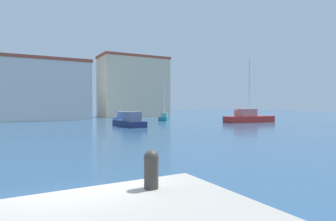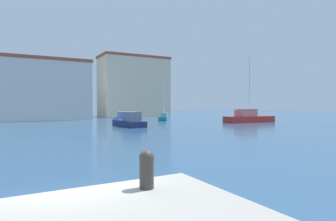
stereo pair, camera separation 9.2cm
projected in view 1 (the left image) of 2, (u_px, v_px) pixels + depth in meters
name	position (u px, v px, depth m)	size (l,w,h in m)	color
water	(182.00, 128.00, 30.57)	(160.00, 160.00, 0.00)	#2D5175
mooring_bollard	(151.00, 168.00, 4.95)	(0.27, 0.27, 0.68)	#38332D
sailboat_red_distant_east	(248.00, 117.00, 39.85)	(7.58, 2.92, 9.09)	#B22823
motorboat_blue_outer_mooring	(123.00, 119.00, 39.92)	(3.86, 8.14, 1.52)	#233D93
sailboat_teal_far_right	(164.00, 117.00, 45.08)	(3.53, 4.18, 6.12)	#1E707A
motorboat_navy_far_left	(130.00, 121.00, 32.47)	(2.19, 5.68, 1.72)	#19234C
yacht_club	(45.00, 90.00, 45.91)	(13.62, 8.22, 9.77)	beige
waterfront_apartments	(134.00, 87.00, 58.19)	(13.83, 7.04, 12.30)	beige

